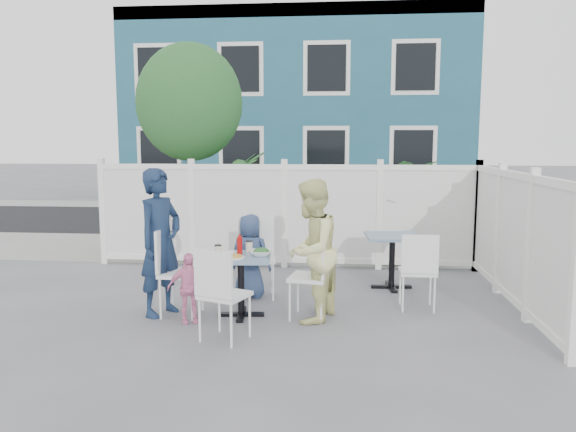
# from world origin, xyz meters

# --- Properties ---
(ground) EXTENTS (80.00, 80.00, 0.00)m
(ground) POSITION_xyz_m (0.00, 0.00, 0.00)
(ground) COLOR slate
(near_sidewalk) EXTENTS (24.00, 2.60, 0.01)m
(near_sidewalk) POSITION_xyz_m (0.00, 3.80, 0.01)
(near_sidewalk) COLOR gray
(near_sidewalk) RESTS_ON ground
(street) EXTENTS (24.00, 5.00, 0.01)m
(street) POSITION_xyz_m (0.00, 7.50, 0.00)
(street) COLOR black
(street) RESTS_ON ground
(far_sidewalk) EXTENTS (24.00, 1.60, 0.01)m
(far_sidewalk) POSITION_xyz_m (0.00, 10.60, 0.01)
(far_sidewalk) COLOR gray
(far_sidewalk) RESTS_ON ground
(building) EXTENTS (11.00, 6.00, 6.00)m
(building) POSITION_xyz_m (-0.50, 14.00, 3.00)
(building) COLOR #1F5467
(building) RESTS_ON ground
(fence_back) EXTENTS (5.86, 0.08, 1.60)m
(fence_back) POSITION_xyz_m (0.10, 2.40, 0.78)
(fence_back) COLOR white
(fence_back) RESTS_ON ground
(fence_right) EXTENTS (0.08, 3.66, 1.60)m
(fence_right) POSITION_xyz_m (3.00, 0.60, 0.78)
(fence_right) COLOR white
(fence_right) RESTS_ON ground
(tree) EXTENTS (1.80, 1.62, 3.59)m
(tree) POSITION_xyz_m (-1.60, 3.30, 2.59)
(tree) COLOR #382316
(tree) RESTS_ON ground
(utility_cabinet) EXTENTS (0.71, 0.52, 1.27)m
(utility_cabinet) POSITION_xyz_m (-2.54, 4.00, 0.64)
(utility_cabinet) COLOR yellow
(utility_cabinet) RESTS_ON ground
(potted_shrub_a) EXTENTS (1.22, 1.22, 1.78)m
(potted_shrub_a) POSITION_xyz_m (-0.67, 3.10, 0.89)
(potted_shrub_a) COLOR #1E522C
(potted_shrub_a) RESTS_ON ground
(potted_shrub_b) EXTENTS (1.89, 1.93, 1.62)m
(potted_shrub_b) POSITION_xyz_m (1.96, 3.00, 0.81)
(potted_shrub_b) COLOR #1E522C
(potted_shrub_b) RESTS_ON ground
(main_table) EXTENTS (0.71, 0.71, 0.69)m
(main_table) POSITION_xyz_m (-0.14, -0.10, 0.54)
(main_table) COLOR #48648A
(main_table) RESTS_ON ground
(spare_table) EXTENTS (0.73, 0.73, 0.72)m
(spare_table) POSITION_xyz_m (1.65, 1.28, 0.56)
(spare_table) COLOR #48648A
(spare_table) RESTS_ON ground
(chair_left) EXTENTS (0.45, 0.47, 0.98)m
(chair_left) POSITION_xyz_m (-0.90, -0.11, 0.57)
(chair_left) COLOR white
(chair_left) RESTS_ON ground
(chair_right) EXTENTS (0.48, 0.49, 0.94)m
(chair_right) POSITION_xyz_m (0.71, -0.10, 0.55)
(chair_right) COLOR white
(chair_right) RESTS_ON ground
(chair_back) EXTENTS (0.52, 0.51, 1.00)m
(chair_back) POSITION_xyz_m (-0.09, 0.77, 0.58)
(chair_back) COLOR white
(chair_back) RESTS_ON ground
(chair_near) EXTENTS (0.54, 0.53, 0.93)m
(chair_near) POSITION_xyz_m (-0.19, -0.93, 0.54)
(chair_near) COLOR white
(chair_near) RESTS_ON ground
(chair_spare) EXTENTS (0.42, 0.40, 0.91)m
(chair_spare) POSITION_xyz_m (1.86, 0.30, 0.53)
(chair_spare) COLOR white
(chair_spare) RESTS_ON ground
(man) EXTENTS (0.61, 0.71, 1.66)m
(man) POSITION_xyz_m (-1.05, -0.10, 0.83)
(man) COLOR #152541
(man) RESTS_ON ground
(woman) EXTENTS (0.79, 0.90, 1.55)m
(woman) POSITION_xyz_m (0.65, -0.16, 0.78)
(woman) COLOR #DDDD4A
(woman) RESTS_ON ground
(boy) EXTENTS (0.56, 0.42, 1.05)m
(boy) POSITION_xyz_m (-0.16, 0.69, 0.53)
(boy) COLOR navy
(boy) RESTS_ON ground
(toddler) EXTENTS (0.49, 0.35, 0.77)m
(toddler) POSITION_xyz_m (-0.66, -0.37, 0.38)
(toddler) COLOR pink
(toddler) RESTS_ON ground
(plate_main) EXTENTS (0.22, 0.22, 0.01)m
(plate_main) POSITION_xyz_m (-0.18, -0.23, 0.70)
(plate_main) COLOR white
(plate_main) RESTS_ON main_table
(plate_side) EXTENTS (0.22, 0.22, 0.02)m
(plate_side) POSITION_xyz_m (-0.33, 0.02, 0.70)
(plate_side) COLOR white
(plate_side) RESTS_ON main_table
(salad_bowl) EXTENTS (0.25, 0.25, 0.06)m
(salad_bowl) POSITION_xyz_m (0.09, -0.08, 0.72)
(salad_bowl) COLOR white
(salad_bowl) RESTS_ON main_table
(coffee_cup_a) EXTENTS (0.08, 0.08, 0.12)m
(coffee_cup_a) POSITION_xyz_m (-0.38, -0.15, 0.75)
(coffee_cup_a) COLOR beige
(coffee_cup_a) RESTS_ON main_table
(coffee_cup_b) EXTENTS (0.08, 0.08, 0.12)m
(coffee_cup_b) POSITION_xyz_m (-0.08, 0.13, 0.75)
(coffee_cup_b) COLOR beige
(coffee_cup_b) RESTS_ON main_table
(ketchup_bottle) EXTENTS (0.06, 0.06, 0.19)m
(ketchup_bottle) POSITION_xyz_m (-0.16, -0.02, 0.79)
(ketchup_bottle) COLOR #AA0B0A
(ketchup_bottle) RESTS_ON main_table
(salt_shaker) EXTENTS (0.03, 0.03, 0.07)m
(salt_shaker) POSITION_xyz_m (-0.19, 0.16, 0.73)
(salt_shaker) COLOR white
(salt_shaker) RESTS_ON main_table
(pepper_shaker) EXTENTS (0.03, 0.03, 0.07)m
(pepper_shaker) POSITION_xyz_m (-0.19, 0.16, 0.73)
(pepper_shaker) COLOR black
(pepper_shaker) RESTS_ON main_table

